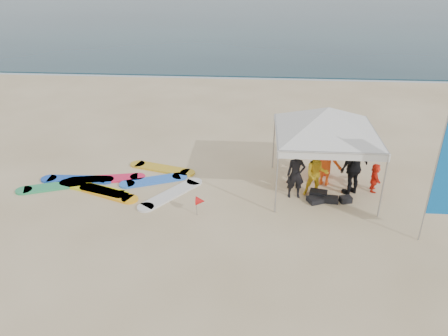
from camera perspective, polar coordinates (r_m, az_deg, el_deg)
ground at (r=12.00m, az=0.10°, el=-10.76°), size 120.00×120.00×0.00m
ocean at (r=69.90m, az=3.99°, el=20.54°), size 160.00×84.00×0.08m
shoreline_foam at (r=28.66m, az=2.85°, el=11.82°), size 160.00×1.20×0.01m
person_black_a at (r=14.22m, az=9.34°, el=-0.83°), size 0.63×0.45×1.63m
person_yellow at (r=14.43m, az=11.99°, el=-0.75°), size 0.80×0.63×1.59m
person_orange_a at (r=15.20m, az=13.23°, el=0.81°), size 1.23×0.91×1.70m
person_black_b at (r=14.78m, az=16.64°, el=0.12°), size 1.20×1.04×1.94m
person_orange_b at (r=15.78m, az=12.73°, el=2.27°), size 1.00×0.71×1.91m
person_seated at (r=15.37m, az=19.08°, el=-1.18°), size 0.42×0.96×1.00m
canopy_tent at (r=14.03m, az=13.53°, el=7.68°), size 4.42×4.42×3.34m
feather_flag at (r=12.58m, az=27.16°, el=0.06°), size 0.65×0.04×3.87m
marker_pennant at (r=13.22m, az=-3.11°, el=-4.34°), size 0.28×0.28×0.64m
gear_pile at (r=14.54m, az=12.98°, el=-3.77°), size 1.47×0.84×0.22m
surfboard_spread at (r=15.58m, az=-13.85°, el=-1.97°), size 5.96×3.45×0.07m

